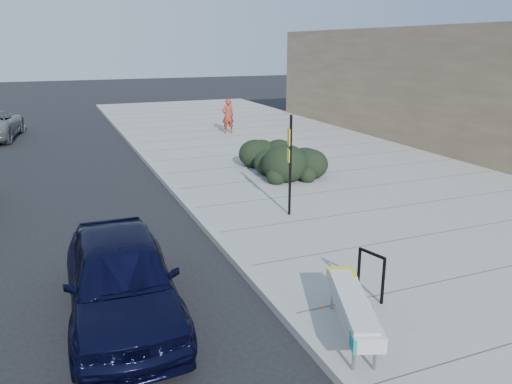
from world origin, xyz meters
The scene contains 9 objects.
ground centered at (0.00, 0.00, 0.00)m, with size 120.00×120.00×0.00m, color black.
sidewalk_near centered at (5.60, 5.00, 0.07)m, with size 11.20×50.00×0.15m, color gray.
curb_near centered at (0.00, 5.00, 0.08)m, with size 0.22×50.00×0.17m, color #9E9E99.
bench centered at (0.60, -2.90, 0.67)m, with size 1.20×2.19×0.66m.
bike_rack centered at (1.56, -2.00, 0.67)m, with size 0.20×0.58×0.86m.
sign_post centered at (2.20, 2.55, 1.63)m, with size 0.14×0.29×2.61m.
hedge centered at (4.00, 7.00, 0.85)m, with size 1.85×3.71×1.39m, color black.
sedan_navy centered at (-2.50, -0.80, 0.74)m, with size 1.75×4.34×1.48m, color black.
pedestrian centered at (4.88, 14.97, 0.99)m, with size 0.61×0.40×1.68m, color #9C3222.
Camera 1 is at (-3.28, -8.53, 4.43)m, focal length 35.00 mm.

